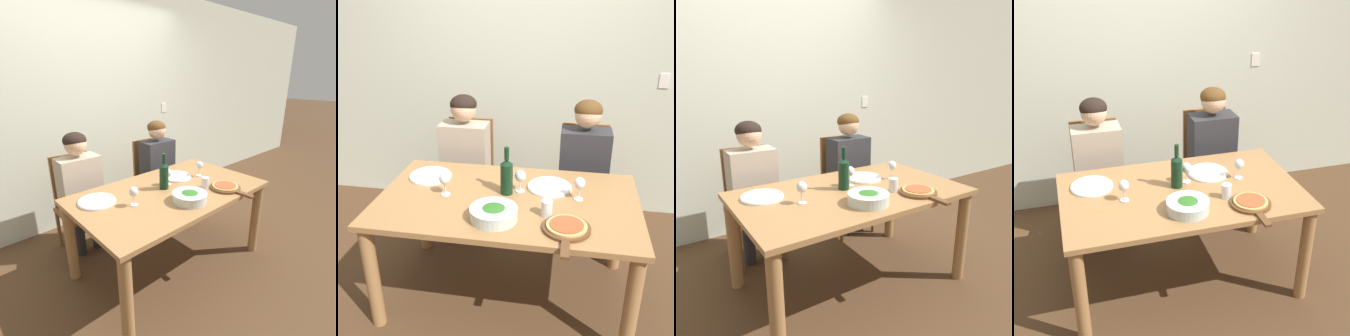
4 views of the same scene
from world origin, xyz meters
TOP-DOWN VIEW (x-y plane):
  - ground_plane at (0.00, 0.00)m, footprint 40.00×40.00m
  - back_wall at (0.00, 1.35)m, footprint 10.00×0.06m
  - dining_table at (0.00, 0.00)m, footprint 1.62×0.96m
  - chair_left at (-0.48, 0.84)m, footprint 0.42×0.42m
  - chair_right at (0.48, 0.84)m, footprint 0.42×0.42m
  - person_woman at (-0.48, 0.73)m, footprint 0.47×0.51m
  - person_man at (0.48, 0.73)m, footprint 0.47×0.51m
  - wine_bottle at (-0.02, 0.06)m, footprint 0.08×0.08m
  - broccoli_bowl at (-0.03, -0.26)m, footprint 0.27×0.27m
  - dinner_plate_left at (-0.58, 0.21)m, footprint 0.29×0.29m
  - dinner_plate_right at (0.25, 0.18)m, footprint 0.29×0.29m
  - pizza_on_board at (0.38, -0.31)m, footprint 0.26×0.40m
  - wine_glass_left at (-0.40, -0.02)m, footprint 0.07×0.07m
  - wine_glass_right at (0.44, 0.06)m, footprint 0.07×0.07m
  - wine_glass_centre at (0.07, 0.10)m, footprint 0.07×0.07m
  - water_tumbler at (0.26, -0.17)m, footprint 0.07×0.07m

SIDE VIEW (x-z plane):
  - ground_plane at x=0.00m, z-range 0.00..0.00m
  - chair_left at x=-0.48m, z-range 0.02..0.98m
  - chair_right at x=0.48m, z-range 0.02..0.98m
  - dining_table at x=0.00m, z-range 0.25..1.00m
  - person_woman at x=-0.48m, z-range 0.12..1.33m
  - person_man at x=0.48m, z-range 0.12..1.33m
  - dinner_plate_left at x=-0.58m, z-range 0.75..0.77m
  - dinner_plate_right at x=0.25m, z-range 0.75..0.77m
  - pizza_on_board at x=0.38m, z-range 0.75..0.78m
  - broccoli_bowl at x=-0.03m, z-range 0.75..0.83m
  - water_tumbler at x=0.26m, z-range 0.75..0.85m
  - wine_glass_left at x=-0.40m, z-range 0.78..0.93m
  - wine_glass_right at x=0.44m, z-range 0.78..0.93m
  - wine_glass_centre at x=0.07m, z-range 0.78..0.93m
  - wine_bottle at x=-0.02m, z-range 0.72..1.03m
  - back_wall at x=0.00m, z-range 0.00..2.70m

